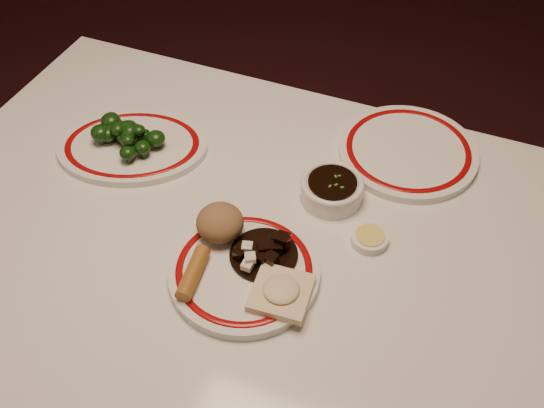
{
  "coord_description": "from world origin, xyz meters",
  "views": [
    {
      "loc": [
        0.31,
        -0.58,
        1.55
      ],
      "look_at": [
        0.05,
        0.07,
        0.8
      ],
      "focal_mm": 40.0,
      "sensor_mm": 36.0,
      "label": 1
    }
  ],
  "objects_px": {
    "main_plate": "(244,271)",
    "fried_wonton": "(281,292)",
    "broccoli_plate": "(133,146)",
    "spring_roll": "(193,273)",
    "broccoli_pile": "(125,132)",
    "dining_table": "(232,274)",
    "rice_mound": "(220,223)",
    "stirfry_heap": "(263,252)",
    "soy_bowl": "(332,190)"
  },
  "relations": [
    {
      "from": "fried_wonton",
      "to": "soy_bowl",
      "type": "relative_size",
      "value": 0.86
    },
    {
      "from": "dining_table",
      "to": "stirfry_heap",
      "type": "height_order",
      "value": "stirfry_heap"
    },
    {
      "from": "dining_table",
      "to": "stirfry_heap",
      "type": "bearing_deg",
      "value": -14.88
    },
    {
      "from": "dining_table",
      "to": "broccoli_plate",
      "type": "xyz_separation_m",
      "value": [
        -0.27,
        0.14,
        0.1
      ]
    },
    {
      "from": "stirfry_heap",
      "to": "soy_bowl",
      "type": "relative_size",
      "value": 1.01
    },
    {
      "from": "rice_mound",
      "to": "spring_roll",
      "type": "height_order",
      "value": "rice_mound"
    },
    {
      "from": "main_plate",
      "to": "soy_bowl",
      "type": "height_order",
      "value": "soy_bowl"
    },
    {
      "from": "dining_table",
      "to": "main_plate",
      "type": "xyz_separation_m",
      "value": [
        0.05,
        -0.05,
        0.1
      ]
    },
    {
      "from": "fried_wonton",
      "to": "broccoli_pile",
      "type": "xyz_separation_m",
      "value": [
        -0.41,
        0.22,
        0.01
      ]
    },
    {
      "from": "dining_table",
      "to": "soy_bowl",
      "type": "height_order",
      "value": "soy_bowl"
    },
    {
      "from": "main_plate",
      "to": "fried_wonton",
      "type": "bearing_deg",
      "value": -19.35
    },
    {
      "from": "broccoli_pile",
      "to": "broccoli_plate",
      "type": "bearing_deg",
      "value": -8.03
    },
    {
      "from": "dining_table",
      "to": "soy_bowl",
      "type": "distance_m",
      "value": 0.24
    },
    {
      "from": "dining_table",
      "to": "fried_wonton",
      "type": "height_order",
      "value": "fried_wonton"
    },
    {
      "from": "dining_table",
      "to": "broccoli_pile",
      "type": "height_order",
      "value": "broccoli_pile"
    },
    {
      "from": "fried_wonton",
      "to": "broccoli_plate",
      "type": "xyz_separation_m",
      "value": [
        -0.4,
        0.22,
        -0.02
      ]
    },
    {
      "from": "rice_mound",
      "to": "stirfry_heap",
      "type": "distance_m",
      "value": 0.09
    },
    {
      "from": "stirfry_heap",
      "to": "broccoli_pile",
      "type": "distance_m",
      "value": 0.39
    },
    {
      "from": "rice_mound",
      "to": "broccoli_pile",
      "type": "distance_m",
      "value": 0.31
    },
    {
      "from": "dining_table",
      "to": "broccoli_pile",
      "type": "distance_m",
      "value": 0.34
    },
    {
      "from": "rice_mound",
      "to": "fried_wonton",
      "type": "distance_m",
      "value": 0.16
    },
    {
      "from": "main_plate",
      "to": "broccoli_plate",
      "type": "xyz_separation_m",
      "value": [
        -0.32,
        0.2,
        -0.0
      ]
    },
    {
      "from": "broccoli_pile",
      "to": "dining_table",
      "type": "bearing_deg",
      "value": -26.84
    },
    {
      "from": "main_plate",
      "to": "soy_bowl",
      "type": "xyz_separation_m",
      "value": [
        0.08,
        0.22,
        0.01
      ]
    },
    {
      "from": "main_plate",
      "to": "fried_wonton",
      "type": "height_order",
      "value": "fried_wonton"
    },
    {
      "from": "broccoli_pile",
      "to": "stirfry_heap",
      "type": "bearing_deg",
      "value": -24.61
    },
    {
      "from": "dining_table",
      "to": "soy_bowl",
      "type": "bearing_deg",
      "value": 51.91
    },
    {
      "from": "rice_mound",
      "to": "stirfry_heap",
      "type": "height_order",
      "value": "rice_mound"
    },
    {
      "from": "dining_table",
      "to": "stirfry_heap",
      "type": "distance_m",
      "value": 0.14
    },
    {
      "from": "spring_roll",
      "to": "soy_bowl",
      "type": "height_order",
      "value": "spring_roll"
    },
    {
      "from": "dining_table",
      "to": "fried_wonton",
      "type": "distance_m",
      "value": 0.19
    },
    {
      "from": "broccoli_pile",
      "to": "soy_bowl",
      "type": "distance_m",
      "value": 0.41
    },
    {
      "from": "spring_roll",
      "to": "broccoli_pile",
      "type": "distance_m",
      "value": 0.36
    },
    {
      "from": "broccoli_plate",
      "to": "broccoli_pile",
      "type": "height_order",
      "value": "broccoli_pile"
    },
    {
      "from": "broccoli_plate",
      "to": "fried_wonton",
      "type": "bearing_deg",
      "value": -29.01
    },
    {
      "from": "fried_wonton",
      "to": "spring_roll",
      "type": "bearing_deg",
      "value": -171.72
    },
    {
      "from": "dining_table",
      "to": "fried_wonton",
      "type": "xyz_separation_m",
      "value": [
        0.13,
        -0.08,
        0.12
      ]
    },
    {
      "from": "broccoli_pile",
      "to": "rice_mound",
      "type": "bearing_deg",
      "value": -28.09
    },
    {
      "from": "stirfry_heap",
      "to": "rice_mound",
      "type": "bearing_deg",
      "value": 167.9
    },
    {
      "from": "spring_roll",
      "to": "rice_mound",
      "type": "bearing_deg",
      "value": 82.39
    },
    {
      "from": "main_plate",
      "to": "broccoli_pile",
      "type": "height_order",
      "value": "broccoli_pile"
    },
    {
      "from": "spring_roll",
      "to": "broccoli_plate",
      "type": "relative_size",
      "value": 0.27
    },
    {
      "from": "dining_table",
      "to": "broccoli_plate",
      "type": "height_order",
      "value": "broccoli_plate"
    },
    {
      "from": "main_plate",
      "to": "rice_mound",
      "type": "bearing_deg",
      "value": 141.54
    },
    {
      "from": "main_plate",
      "to": "broccoli_pile",
      "type": "distance_m",
      "value": 0.39
    },
    {
      "from": "spring_roll",
      "to": "broccoli_pile",
      "type": "height_order",
      "value": "broccoli_pile"
    },
    {
      "from": "spring_roll",
      "to": "broccoli_pile",
      "type": "bearing_deg",
      "value": 130.95
    },
    {
      "from": "main_plate",
      "to": "stirfry_heap",
      "type": "relative_size",
      "value": 2.87
    },
    {
      "from": "main_plate",
      "to": "broccoli_plate",
      "type": "bearing_deg",
      "value": 148.99
    },
    {
      "from": "fried_wonton",
      "to": "broccoli_pile",
      "type": "height_order",
      "value": "broccoli_pile"
    }
  ]
}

